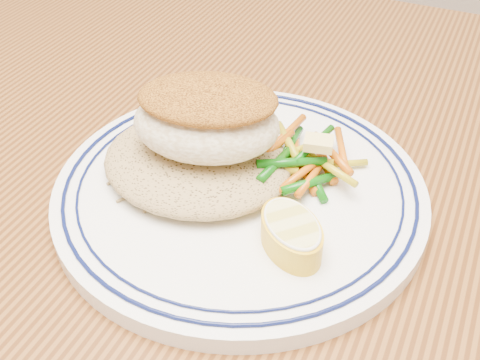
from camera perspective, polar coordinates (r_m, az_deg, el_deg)
name	(u,v)px	position (r m, az deg, el deg)	size (l,w,h in m)	color
dining_table	(283,289)	(0.55, 4.07, -10.25)	(1.50, 0.90, 0.75)	#4F290F
plate	(240,190)	(0.48, 0.00, -0.97)	(0.30, 0.30, 0.02)	white
rice_pilaf	(197,158)	(0.48, -4.10, 2.08)	(0.15, 0.14, 0.03)	#997D4C
fish_fillet	(207,118)	(0.46, -3.19, 5.94)	(0.13, 0.11, 0.06)	#EFE5C5
vegetable_pile	(301,160)	(0.49, 5.80, 1.94)	(0.10, 0.10, 0.03)	#C05709
butter_pat	(319,143)	(0.47, 7.47, 3.49)	(0.02, 0.02, 0.01)	#F2D976
lemon_wedge	(291,233)	(0.42, 4.90, -5.04)	(0.08, 0.08, 0.02)	yellow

